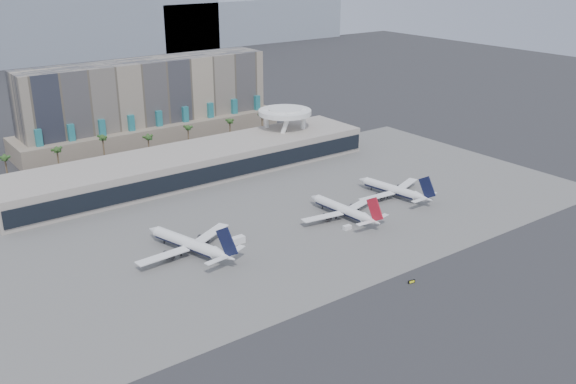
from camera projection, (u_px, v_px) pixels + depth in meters
ground at (361, 269)px, 202.56m from camera, size 900.00×900.00×0.00m
apron_pad at (263, 215)px, 243.93m from camera, size 260.00×130.00×0.06m
mountain_ridge at (22, 28)px, 561.00m from camera, size 680.00×60.00×70.00m
hotel at (149, 109)px, 333.35m from camera, size 140.00×30.00×42.00m
terminal at (193, 162)px, 282.88m from camera, size 170.00×32.50×14.50m
saucer_structure at (285, 115)px, 313.77m from camera, size 26.00×26.00×21.89m
palm_row at (170, 134)px, 311.80m from camera, size 157.80×2.80×13.10m
airliner_left at (189, 243)px, 211.96m from camera, size 38.96×40.38×14.29m
airliner_centre at (343, 209)px, 240.48m from camera, size 36.53×37.69×13.01m
airliner_right at (393, 189)px, 260.44m from camera, size 36.01×37.33×12.94m
service_vehicle_a at (238, 240)px, 219.92m from camera, size 5.03×2.52×2.44m
service_vehicle_b at (347, 227)px, 230.99m from camera, size 3.09×1.80×1.57m
taxiway_sign at (411, 282)px, 193.95m from camera, size 2.42×0.78×1.09m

